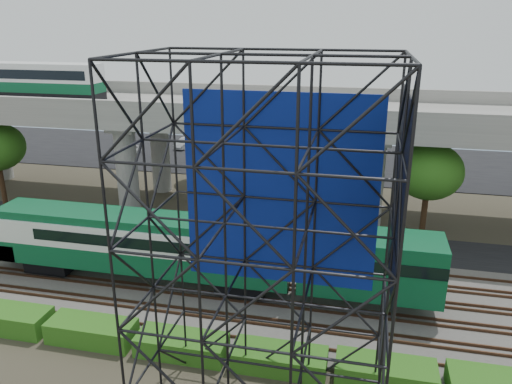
# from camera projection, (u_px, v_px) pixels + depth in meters

# --- Properties ---
(ground) EXTENTS (140.00, 140.00, 0.00)m
(ground) POSITION_uv_depth(u_px,v_px,m) (192.00, 306.00, 29.51)
(ground) COLOR #474233
(ground) RESTS_ON ground
(ballast_bed) EXTENTS (90.00, 12.00, 0.20)m
(ballast_bed) POSITION_uv_depth(u_px,v_px,m) (203.00, 288.00, 31.32)
(ballast_bed) COLOR slate
(ballast_bed) RESTS_ON ground
(service_road) EXTENTS (90.00, 5.00, 0.08)m
(service_road) POSITION_uv_depth(u_px,v_px,m) (237.00, 235.00, 39.17)
(service_road) COLOR black
(service_road) RESTS_ON ground
(parking_lot) EXTENTS (90.00, 18.00, 0.08)m
(parking_lot) POSITION_uv_depth(u_px,v_px,m) (286.00, 158.00, 60.83)
(parking_lot) COLOR black
(parking_lot) RESTS_ON ground
(harbor_water) EXTENTS (140.00, 40.00, 0.03)m
(harbor_water) POSITION_uv_depth(u_px,v_px,m) (308.00, 123.00, 81.12)
(harbor_water) COLOR slate
(harbor_water) RESTS_ON ground
(rail_tracks) EXTENTS (90.00, 9.52, 0.16)m
(rail_tracks) POSITION_uv_depth(u_px,v_px,m) (203.00, 285.00, 31.26)
(rail_tracks) COLOR #472D1E
(rail_tracks) RESTS_ON ballast_bed
(commuter_train) EXTENTS (29.30, 3.06, 4.30)m
(commuter_train) POSITION_uv_depth(u_px,v_px,m) (173.00, 245.00, 30.78)
(commuter_train) COLOR black
(commuter_train) RESTS_ON rail_tracks
(overpass) EXTENTS (80.00, 12.00, 12.40)m
(overpass) POSITION_uv_depth(u_px,v_px,m) (236.00, 118.00, 41.86)
(overpass) COLOR #9E9B93
(overpass) RESTS_ON ground
(scaffold_tower) EXTENTS (9.36, 6.36, 15.00)m
(scaffold_tower) POSITION_uv_depth(u_px,v_px,m) (265.00, 265.00, 18.45)
(scaffold_tower) COLOR black
(scaffold_tower) RESTS_ON ground
(hedge_strip) EXTENTS (34.60, 1.80, 1.20)m
(hedge_strip) POSITION_uv_depth(u_px,v_px,m) (182.00, 344.00, 25.15)
(hedge_strip) COLOR #285A14
(hedge_strip) RESTS_ON ground
(trees) EXTENTS (40.94, 16.94, 7.69)m
(trees) POSITION_uv_depth(u_px,v_px,m) (201.00, 146.00, 43.54)
(trees) COLOR #382314
(trees) RESTS_ON ground
(suv) EXTENTS (4.77, 2.72, 1.25)m
(suv) POSITION_uv_depth(u_px,v_px,m) (24.00, 212.00, 42.08)
(suv) COLOR black
(suv) RESTS_ON service_road
(parked_cars) EXTENTS (38.34, 9.74, 1.29)m
(parked_cars) POSITION_uv_depth(u_px,v_px,m) (275.00, 153.00, 60.47)
(parked_cars) COLOR silver
(parked_cars) RESTS_ON parking_lot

